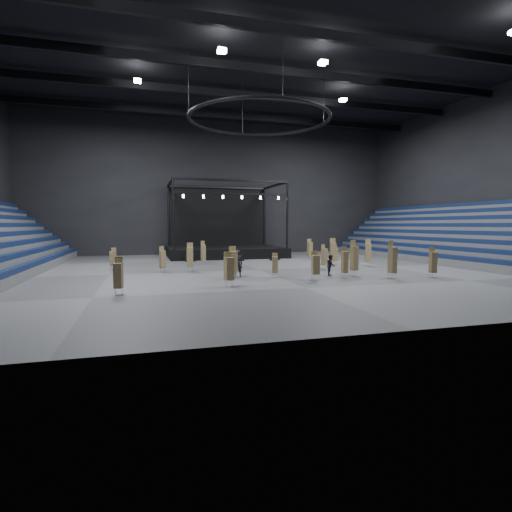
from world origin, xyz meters
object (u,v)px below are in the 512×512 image
object	(u,v)px
chair_stack_3	(335,254)
crew_member	(331,265)
stage	(224,245)
flight_case_mid	(239,258)
chair_stack_12	(190,257)
chair_stack_4	(118,275)
chair_stack_15	(433,262)
chair_stack_10	(333,251)
man_center	(238,263)
chair_stack_5	(233,261)
chair_stack_6	(275,264)
chair_stack_16	(345,262)
chair_stack_14	(310,249)
chair_stack_11	(203,252)
flight_case_right	(275,257)
chair_stack_2	(162,259)
chair_stack_1	(229,268)
flight_case_left	(190,258)
chair_stack_7	(113,258)
chair_stack_8	(354,258)
chair_stack_0	(392,259)
chair_stack_9	(324,256)
chair_stack_13	(368,252)
chair_stack_17	(316,264)

from	to	relation	value
chair_stack_3	crew_member	distance (m)	8.86
chair_stack_3	stage	bearing A→B (deg)	129.96
flight_case_mid	chair_stack_12	xyz separation A→B (m)	(-6.28, -8.99, 0.92)
chair_stack_4	chair_stack_15	xyz separation A→B (m)	(22.31, 1.36, 0.06)
chair_stack_10	man_center	bearing A→B (deg)	-137.28
man_center	chair_stack_5	bearing A→B (deg)	68.83
chair_stack_6	chair_stack_16	size ratio (longest dim) A/B	0.79
chair_stack_4	chair_stack_14	xyz separation A→B (m)	(19.45, 17.87, 0.12)
chair_stack_6	chair_stack_11	world-z (taller)	chair_stack_11
flight_case_right	chair_stack_16	size ratio (longest dim) A/B	0.44
chair_stack_2	crew_member	xyz separation A→B (m)	(12.65, -5.66, -0.31)
chair_stack_5	chair_stack_16	distance (m)	8.41
chair_stack_5	chair_stack_14	world-z (taller)	chair_stack_14
chair_stack_11	chair_stack_1	bearing A→B (deg)	-102.96
chair_stack_3	chair_stack_10	xyz separation A→B (m)	(-0.79, -1.06, 0.36)
chair_stack_4	man_center	size ratio (longest dim) A/B	1.04
flight_case_left	chair_stack_16	xyz separation A→B (m)	(9.79, -16.43, 0.85)
flight_case_left	chair_stack_7	world-z (taller)	chair_stack_7
chair_stack_3	chair_stack_8	bearing A→B (deg)	-99.82
chair_stack_14	crew_member	bearing A→B (deg)	-107.00
chair_stack_5	chair_stack_10	xyz separation A→B (m)	(11.24, 6.11, 0.13)
chair_stack_0	chair_stack_9	distance (m)	7.29
stage	crew_member	distance (m)	21.85
chair_stack_4	chair_stack_8	distance (m)	17.76
flight_case_right	chair_stack_3	world-z (taller)	chair_stack_3
chair_stack_7	chair_stack_13	xyz separation A→B (m)	(23.50, -3.12, 0.29)
flight_case_mid	chair_stack_3	bearing A→B (deg)	-36.91
chair_stack_9	chair_stack_7	bearing A→B (deg)	144.90
chair_stack_14	man_center	world-z (taller)	chair_stack_14
chair_stack_2	chair_stack_10	bearing A→B (deg)	-18.63
chair_stack_3	chair_stack_9	world-z (taller)	chair_stack_9
chair_stack_16	chair_stack_17	size ratio (longest dim) A/B	1.12
chair_stack_6	chair_stack_3	bearing A→B (deg)	56.51
chair_stack_0	chair_stack_8	world-z (taller)	chair_stack_0
chair_stack_12	chair_stack_10	bearing A→B (deg)	15.84
chair_stack_4	chair_stack_8	world-z (taller)	chair_stack_8
man_center	chair_stack_7	bearing A→B (deg)	-23.82
chair_stack_13	crew_member	xyz separation A→B (m)	(-6.74, -5.62, -0.52)
chair_stack_0	chair_stack_12	world-z (taller)	chair_stack_0
chair_stack_7	chair_stack_9	world-z (taller)	chair_stack_9
stage	chair_stack_17	xyz separation A→B (m)	(2.13, -23.47, -0.31)
chair_stack_4	chair_stack_12	world-z (taller)	chair_stack_12
flight_case_left	chair_stack_4	xyz separation A→B (m)	(-6.22, -19.74, 0.78)
man_center	chair_stack_6	bearing A→B (deg)	166.25
flight_case_mid	chair_stack_6	distance (m)	14.19
chair_stack_3	chair_stack_13	world-z (taller)	chair_stack_13
stage	chair_stack_4	bearing A→B (deg)	-113.20
chair_stack_15	chair_stack_1	bearing A→B (deg)	-169.90
chair_stack_14	chair_stack_15	xyz separation A→B (m)	(2.86, -16.51, -0.06)
chair_stack_6	crew_member	distance (m)	4.65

